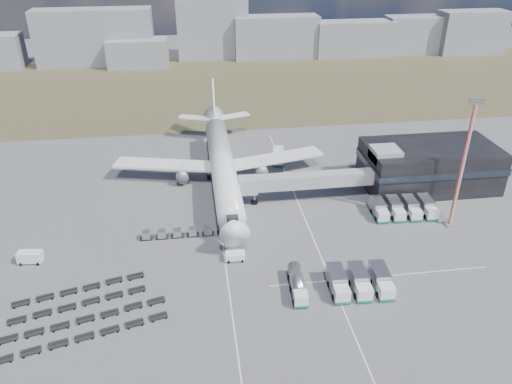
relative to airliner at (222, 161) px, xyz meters
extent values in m
plane|color=#565659|center=(0.00, -32.38, -5.29)|extent=(420.00, 420.00, 0.00)
cube|color=#4A492C|center=(0.00, 77.62, -5.29)|extent=(420.00, 90.00, 0.01)
cube|color=silver|center=(-2.00, -27.38, -5.29)|extent=(0.25, 110.00, 0.01)
cube|color=silver|center=(16.00, -27.38, -5.29)|extent=(0.25, 110.00, 0.01)
cube|color=silver|center=(25.00, -40.38, -5.29)|extent=(40.00, 0.25, 0.01)
cube|color=black|center=(48.00, -8.38, -0.29)|extent=(30.00, 16.00, 10.00)
cube|color=#262D38|center=(48.00, -8.38, 0.91)|extent=(30.40, 16.40, 1.60)
cube|color=#939399|center=(36.00, -10.38, 4.21)|extent=(6.00, 6.00, 3.00)
cube|color=#939399|center=(18.10, -11.88, -0.19)|extent=(29.80, 3.00, 3.00)
cube|color=#939399|center=(4.70, -12.38, -0.19)|extent=(4.00, 3.60, 3.40)
cylinder|color=slate|center=(6.20, -11.88, -2.74)|extent=(0.70, 0.70, 5.10)
cylinder|color=black|center=(6.20, -11.88, -4.84)|extent=(1.40, 0.90, 1.40)
cylinder|color=white|center=(0.00, -2.38, 0.01)|extent=(5.60, 48.00, 5.60)
cone|color=white|center=(0.00, -28.88, 0.01)|extent=(5.60, 5.00, 5.60)
cone|color=white|center=(0.00, 25.62, 0.81)|extent=(5.60, 8.00, 5.60)
cube|color=black|center=(0.00, -26.88, 0.81)|extent=(2.20, 2.00, 0.80)
cube|color=white|center=(-13.00, 2.62, -1.19)|extent=(25.59, 11.38, 0.50)
cube|color=white|center=(13.00, 2.62, -1.19)|extent=(25.59, 11.38, 0.50)
cylinder|color=slate|center=(-9.50, 0.62, -2.89)|extent=(3.00, 5.00, 3.00)
cylinder|color=slate|center=(9.50, 0.62, -2.89)|extent=(3.00, 5.00, 3.00)
cube|color=white|center=(-5.50, 27.62, 1.21)|extent=(9.49, 5.63, 0.35)
cube|color=white|center=(5.50, 27.62, 1.21)|extent=(9.49, 5.63, 0.35)
cube|color=white|center=(0.00, 28.62, 6.51)|extent=(0.50, 9.06, 11.45)
cylinder|color=slate|center=(0.00, -23.38, -4.04)|extent=(0.50, 0.50, 2.50)
cylinder|color=slate|center=(-3.20, 1.62, -4.04)|extent=(0.60, 0.60, 2.50)
cylinder|color=slate|center=(3.20, 1.62, -4.04)|extent=(0.60, 0.60, 2.50)
cylinder|color=black|center=(0.00, -23.38, -4.79)|extent=(0.50, 1.20, 1.20)
cube|color=gray|center=(-45.14, 118.57, 6.26)|extent=(49.12, 12.00, 23.11)
cube|color=gray|center=(-27.18, 112.14, 0.45)|extent=(25.51, 12.00, 11.49)
cube|color=gray|center=(5.40, 123.84, 7.56)|extent=(31.20, 12.00, 25.70)
cube|color=gray|center=(33.76, 120.13, 3.87)|extent=(37.69, 12.00, 18.32)
cube|color=gray|center=(69.71, 118.73, 2.46)|extent=(35.74, 12.00, 15.50)
cube|color=gray|center=(98.50, 120.71, 3.04)|extent=(25.16, 12.00, 16.65)
cube|color=gray|center=(125.28, 116.37, 4.30)|extent=(30.48, 12.00, 19.18)
cube|color=white|center=(9.29, -45.80, -3.93)|extent=(2.38, 2.38, 2.15)
cube|color=#136F59|center=(9.29, -45.80, -4.78)|extent=(2.48, 2.48, 0.47)
cylinder|color=#A8A7AC|center=(9.57, -41.22, -3.51)|extent=(2.76, 7.15, 2.34)
cube|color=slate|center=(9.57, -41.22, -4.59)|extent=(2.66, 7.14, 0.33)
cylinder|color=black|center=(9.48, -42.62, -4.82)|extent=(2.49, 1.17, 1.03)
cube|color=white|center=(-0.08, -32.01, -4.50)|extent=(3.67, 2.16, 1.59)
cube|color=white|center=(-37.43, -27.73, -4.12)|extent=(4.59, 2.49, 2.33)
cube|color=white|center=(15.24, 8.86, -3.51)|extent=(3.68, 7.03, 3.13)
cube|color=#136F59|center=(15.24, 8.86, -4.79)|extent=(3.81, 7.16, 0.50)
cube|color=white|center=(16.17, -45.72, -3.86)|extent=(2.65, 2.54, 2.43)
cube|color=#136F59|center=(16.17, -45.72, -4.79)|extent=(2.76, 2.66, 0.50)
cube|color=#A8A7AC|center=(16.34, -41.86, -3.41)|extent=(2.88, 5.20, 2.87)
cube|color=white|center=(19.92, -45.89, -3.86)|extent=(2.65, 2.54, 2.43)
cube|color=#136F59|center=(19.92, -45.89, -4.79)|extent=(2.76, 2.66, 0.50)
cube|color=#A8A7AC|center=(20.10, -42.03, -3.41)|extent=(2.88, 5.20, 2.87)
cube|color=white|center=(23.68, -46.06, -3.86)|extent=(2.65, 2.54, 2.43)
cube|color=#136F59|center=(23.68, -46.06, -4.79)|extent=(2.76, 2.66, 0.50)
cube|color=#A8A7AC|center=(23.85, -42.20, -3.41)|extent=(2.88, 5.20, 2.87)
cube|color=white|center=(31.69, -22.85, -3.94)|extent=(2.49, 2.39, 2.28)
cube|color=#136F59|center=(31.69, -22.85, -4.83)|extent=(2.60, 2.50, 0.47)
cube|color=#A8A7AC|center=(31.86, -19.23, -3.53)|extent=(2.71, 4.88, 2.69)
cube|color=white|center=(35.21, -23.02, -3.94)|extent=(2.49, 2.39, 2.28)
cube|color=#136F59|center=(35.21, -23.02, -4.83)|extent=(2.60, 2.50, 0.47)
cube|color=#A8A7AC|center=(35.38, -19.40, -3.53)|extent=(2.71, 4.88, 2.69)
cube|color=white|center=(38.73, -23.19, -3.94)|extent=(2.49, 2.39, 2.28)
cube|color=#136F59|center=(38.73, -23.19, -4.83)|extent=(2.60, 2.50, 0.47)
cube|color=#A8A7AC|center=(38.90, -19.57, -3.53)|extent=(2.71, 4.88, 2.69)
cube|color=white|center=(42.25, -23.36, -3.94)|extent=(2.49, 2.39, 2.28)
cube|color=#136F59|center=(42.25, -23.36, -4.83)|extent=(2.60, 2.50, 0.47)
cube|color=#A8A7AC|center=(42.42, -19.74, -3.53)|extent=(2.71, 4.88, 2.69)
cube|color=black|center=(-16.81, -22.86, -5.01)|extent=(2.47, 1.52, 0.17)
cube|color=#A8A7AC|center=(-16.81, -22.86, -4.20)|extent=(1.52, 1.52, 1.43)
cube|color=black|center=(-13.76, -22.86, -5.01)|extent=(2.47, 1.52, 0.17)
cube|color=#A8A7AC|center=(-13.76, -22.86, -4.20)|extent=(1.52, 1.52, 1.43)
cube|color=black|center=(-10.72, -22.86, -5.01)|extent=(2.47, 1.52, 0.17)
cube|color=#A8A7AC|center=(-10.72, -22.86, -4.20)|extent=(1.52, 1.52, 1.43)
cube|color=black|center=(-7.68, -22.86, -5.01)|extent=(2.47, 1.52, 0.17)
cube|color=#A8A7AC|center=(-7.68, -22.86, -4.20)|extent=(1.52, 1.52, 1.43)
cube|color=black|center=(-4.63, -22.86, -5.01)|extent=(2.47, 1.52, 0.17)
cube|color=#A8A7AC|center=(-4.63, -22.86, -4.20)|extent=(1.52, 1.52, 1.43)
cube|color=black|center=(-1.59, -22.86, -5.01)|extent=(2.47, 1.52, 0.17)
cube|color=#A8A7AC|center=(-1.59, -22.86, -4.20)|extent=(1.52, 1.52, 1.43)
cube|color=black|center=(-24.59, -48.69, -4.95)|extent=(25.81, 8.22, 0.68)
cube|color=black|center=(-25.62, -44.88, -4.95)|extent=(25.81, 8.22, 0.68)
cube|color=black|center=(-26.65, -41.06, -4.95)|extent=(22.17, 7.24, 0.68)
cube|color=black|center=(-27.67, -37.24, -4.95)|extent=(22.17, 7.24, 0.68)
cylinder|color=red|center=(45.18, -25.98, 7.86)|extent=(0.74, 0.74, 26.30)
cube|color=slate|center=(45.18, -25.98, 21.32)|extent=(2.59, 1.42, 1.26)
cube|color=#565659|center=(45.18, -25.98, -5.13)|extent=(2.10, 2.10, 0.32)
camera|label=1|loc=(-6.44, -107.14, 50.27)|focal=35.00mm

